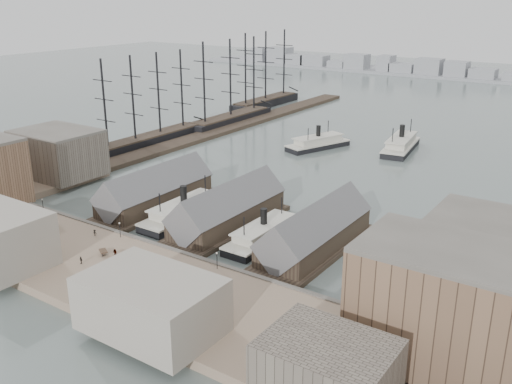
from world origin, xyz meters
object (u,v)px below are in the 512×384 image
Objects in this scene: ferry_docked_west at (184,211)px; horse_cart_center at (111,252)px; horse_cart_left at (40,232)px; tram at (403,341)px; horse_cart_right at (143,286)px.

horse_cart_center is at bearing -82.41° from ferry_docked_west.
horse_cart_center is at bearing -53.70° from horse_cart_left.
tram is (72.11, -27.73, 1.52)m from ferry_docked_west.
tram is 2.27× the size of horse_cart_right.
horse_cart_center is (-68.15, -1.93, -1.06)m from tram.
tram is 91.63m from horse_cart_left.
ferry_docked_west is 77.27m from tram.
horse_cart_center reaches higher than horse_cart_left.
horse_cart_left is 23.47m from horse_cart_center.
tram is at bearing -100.02° from horse_cart_right.
horse_cart_left is (-91.54, -3.95, -1.14)m from tram.
ferry_docked_west is 6.21× the size of horse_cart_left.
horse_cart_right is at bearing -66.23° from horse_cart_left.
ferry_docked_west is at bearing 36.91° from horse_cart_center.
ferry_docked_west is 37.16m from horse_cart_left.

